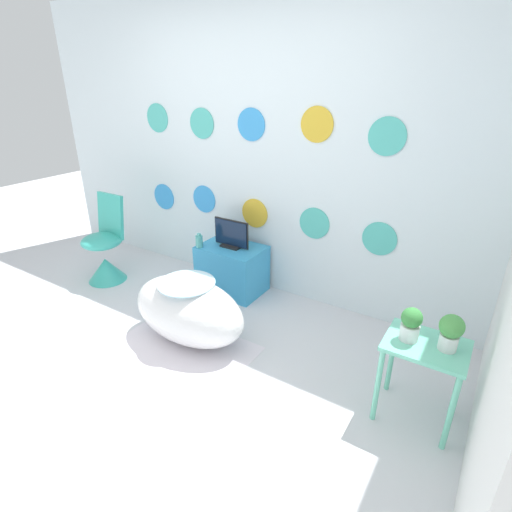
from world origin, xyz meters
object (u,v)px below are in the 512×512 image
(potted_plant_left, at_px, (411,324))
(potted_plant_right, at_px, (451,331))
(chair, at_px, (105,255))
(tv, at_px, (231,235))
(vase, at_px, (199,241))
(bathtub, at_px, (189,310))

(potted_plant_left, height_order, potted_plant_right, potted_plant_right)
(chair, distance_m, tv, 1.32)
(tv, bearing_deg, chair, -157.32)
(tv, distance_m, potted_plant_right, 2.06)
(potted_plant_left, bearing_deg, vase, 164.48)
(chair, distance_m, potted_plant_right, 3.15)
(potted_plant_left, xyz_separation_m, potted_plant_right, (0.20, 0.02, 0.01))
(bathtub, relative_size, tv, 2.66)
(chair, height_order, potted_plant_left, chair)
(bathtub, height_order, potted_plant_right, potted_plant_right)
(vase, distance_m, potted_plant_right, 2.25)
(vase, distance_m, potted_plant_left, 2.06)
(bathtub, relative_size, potted_plant_left, 4.80)
(chair, height_order, vase, chair)
(vase, relative_size, potted_plant_right, 0.62)
(tv, bearing_deg, bathtub, -77.77)
(tv, xyz_separation_m, potted_plant_left, (1.74, -0.71, 0.07))
(tv, relative_size, vase, 2.75)
(chair, bearing_deg, potted_plant_right, -3.58)
(tv, xyz_separation_m, vase, (-0.25, -0.16, -0.06))
(bathtub, distance_m, chair, 1.40)
(chair, bearing_deg, potted_plant_left, -4.21)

